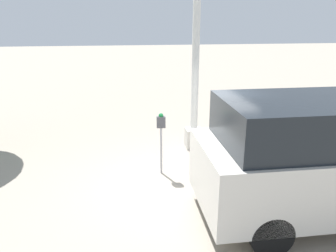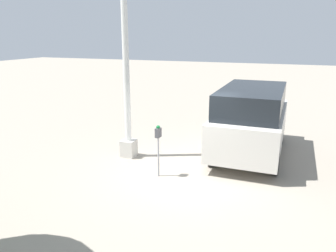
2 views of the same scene
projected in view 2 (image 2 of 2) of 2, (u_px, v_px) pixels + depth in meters
ground_plane at (182, 175)px, 9.29m from camera, size 80.00×80.00×0.00m
parking_meter_near at (158, 139)px, 8.95m from camera, size 0.21×0.13×1.48m
lamp_post at (126, 73)px, 10.03m from camera, size 0.44×0.44×7.01m
parked_van at (251, 119)px, 10.65m from camera, size 4.71×2.06×2.24m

